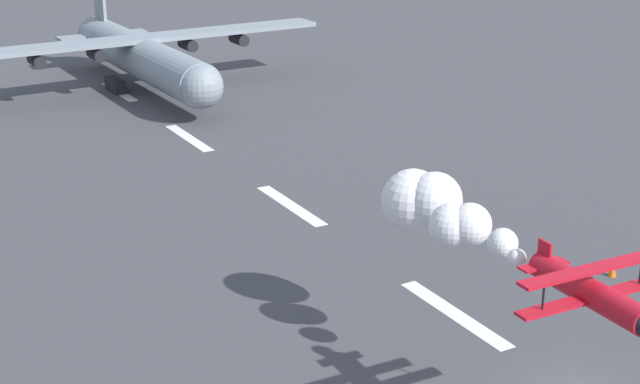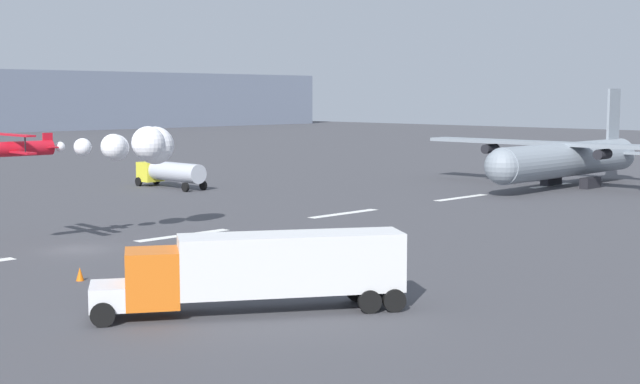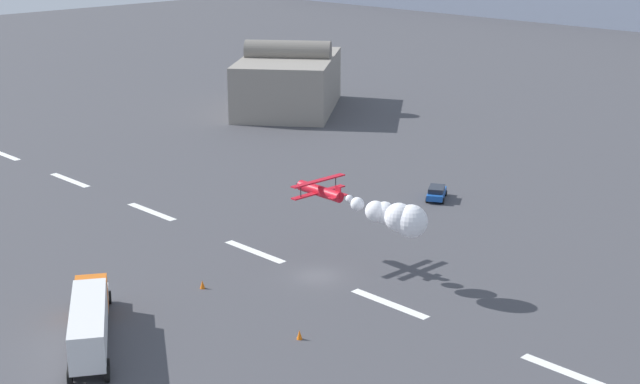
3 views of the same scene
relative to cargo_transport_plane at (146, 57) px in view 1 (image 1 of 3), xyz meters
name	(u,v)px [view 1 (image 1 of 3)]	position (x,y,z in m)	size (l,w,h in m)	color
runway_stripe_5	(455,314)	(-49.60, 2.24, -3.28)	(8.00, 0.90, 0.01)	white
runway_stripe_6	(291,205)	(-32.54, 2.24, -3.28)	(8.00, 0.90, 0.01)	white
runway_stripe_7	(189,138)	(-15.48, 2.24, -3.28)	(8.00, 0.90, 0.01)	white
runway_stripe_8	(119,92)	(1.58, 2.24, -3.28)	(8.00, 0.90, 0.01)	white
cargo_transport_plane	(146,57)	(0.00, 0.00, 0.00)	(28.33, 35.34, 11.01)	gray
stunt_biplane_red	(449,216)	(-52.43, 5.05, 3.29)	(15.74, 6.27, 2.87)	red
traffic_cone_far	(613,269)	(-50.16, -7.59, -2.91)	(0.44, 0.44, 0.75)	orange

